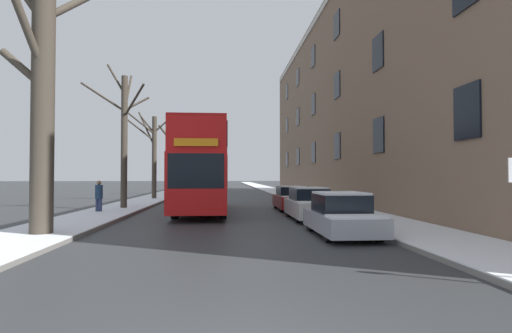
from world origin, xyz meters
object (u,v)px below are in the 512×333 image
object	(u,v)px
parked_car_1	(309,205)
bare_tree_left_2	(153,152)
pedestrian_left_sidewalk	(99,196)
parked_car_0	(342,216)
bare_tree_left_0	(42,102)
double_decker_bus	(203,165)
bare_tree_left_1	(124,135)
bare_tree_left_3	(171,160)
parked_car_2	(291,199)

from	to	relation	value
parked_car_1	bare_tree_left_2	bearing A→B (deg)	122.55
parked_car_1	pedestrian_left_sidewalk	distance (m)	10.78
pedestrian_left_sidewalk	parked_car_1	bearing A→B (deg)	-175.91
parked_car_0	bare_tree_left_0	bearing A→B (deg)	178.42
double_decker_bus	pedestrian_left_sidewalk	size ratio (longest dim) A/B	6.21
bare_tree_left_1	parked_car_1	bearing A→B (deg)	-29.88
bare_tree_left_3	double_decker_bus	xyz separation A→B (m)	(4.56, -21.41, -1.10)
bare_tree_left_0	parked_car_2	size ratio (longest dim) A/B	2.22
pedestrian_left_sidewalk	parked_car_0	bearing A→B (deg)	162.71
bare_tree_left_0	bare_tree_left_2	xyz separation A→B (m)	(-0.01, 19.91, -0.44)
bare_tree_left_2	parked_car_1	size ratio (longest dim) A/B	1.76
bare_tree_left_3	pedestrian_left_sidewalk	size ratio (longest dim) A/B	4.27
parked_car_1	pedestrian_left_sidewalk	bearing A→B (deg)	162.89
bare_tree_left_2	double_decker_bus	distance (m)	12.21
bare_tree_left_0	pedestrian_left_sidewalk	xyz separation A→B (m)	(-0.62, 7.92, -3.39)
bare_tree_left_2	parked_car_2	distance (m)	14.41
pedestrian_left_sidewalk	parked_car_2	bearing A→B (deg)	-148.74
double_decker_bus	bare_tree_left_2	bearing A→B (deg)	112.57
bare_tree_left_0	bare_tree_left_3	xyz separation A→B (m)	(0.09, 30.12, -0.66)
bare_tree_left_3	parked_car_2	bearing A→B (deg)	-64.81
parked_car_1	parked_car_2	world-z (taller)	parked_car_1
bare_tree_left_1	bare_tree_left_3	world-z (taller)	bare_tree_left_1
bare_tree_left_1	double_decker_bus	world-z (taller)	bare_tree_left_1
parked_car_1	pedestrian_left_sidewalk	world-z (taller)	pedestrian_left_sidewalk
parked_car_2	bare_tree_left_1	bearing A→B (deg)	176.73
parked_car_2	pedestrian_left_sidewalk	xyz separation A→B (m)	(-10.29, -1.83, 0.31)
parked_car_2	pedestrian_left_sidewalk	bearing A→B (deg)	-169.93
parked_car_0	pedestrian_left_sidewalk	bearing A→B (deg)	141.51
bare_tree_left_3	pedestrian_left_sidewalk	xyz separation A→B (m)	(-0.71, -22.20, -2.73)
bare_tree_left_3	parked_car_2	xyz separation A→B (m)	(9.58, -20.38, -3.05)
bare_tree_left_3	pedestrian_left_sidewalk	world-z (taller)	bare_tree_left_3
parked_car_2	pedestrian_left_sidewalk	distance (m)	10.46
double_decker_bus	parked_car_0	distance (m)	10.47
bare_tree_left_0	bare_tree_left_1	size ratio (longest dim) A/B	1.08
bare_tree_left_1	bare_tree_left_2	size ratio (longest dim) A/B	1.17
bare_tree_left_3	pedestrian_left_sidewalk	bearing A→B (deg)	-91.84
bare_tree_left_0	parked_car_2	xyz separation A→B (m)	(9.67, 9.75, -3.70)
parked_car_1	bare_tree_left_0	bearing A→B (deg)	-153.84
bare_tree_left_2	parked_car_2	xyz separation A→B (m)	(9.68, -10.17, -3.27)
bare_tree_left_1	parked_car_2	world-z (taller)	bare_tree_left_1
parked_car_1	pedestrian_left_sidewalk	size ratio (longest dim) A/B	2.39
bare_tree_left_0	parked_car_1	xyz separation A→B (m)	(9.67, 4.75, -3.68)
parked_car_2	pedestrian_left_sidewalk	world-z (taller)	pedestrian_left_sidewalk
double_decker_bus	parked_car_0	size ratio (longest dim) A/B	2.73
double_decker_bus	pedestrian_left_sidewalk	xyz separation A→B (m)	(-5.27, -0.79, -1.64)
bare_tree_left_0	parked_car_0	world-z (taller)	bare_tree_left_0
bare_tree_left_1	parked_car_2	size ratio (longest dim) A/B	2.05
double_decker_bus	parked_car_2	size ratio (longest dim) A/B	2.60
bare_tree_left_1	bare_tree_left_2	world-z (taller)	bare_tree_left_1
pedestrian_left_sidewalk	bare_tree_left_1	bearing A→B (deg)	-83.81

